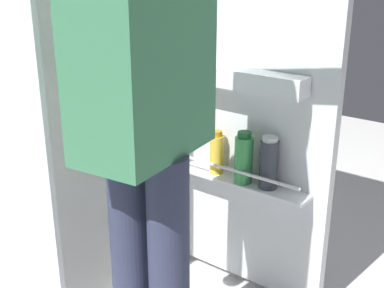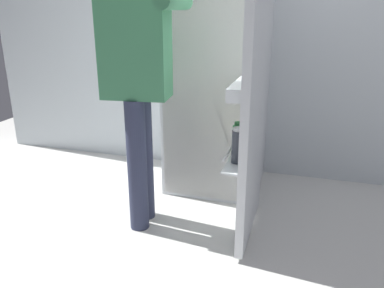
% 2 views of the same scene
% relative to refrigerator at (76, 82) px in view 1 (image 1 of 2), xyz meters
% --- Properties ---
extents(refrigerator, '(0.73, 1.33, 1.72)m').
position_rel_refrigerator_xyz_m(refrigerator, '(0.00, 0.00, 0.00)').
color(refrigerator, silver).
rests_on(refrigerator, ground_plane).
extents(person, '(0.57, 0.67, 1.66)m').
position_rel_refrigerator_xyz_m(person, '(-0.33, -0.68, 0.13)').
color(person, '#2D334C').
rests_on(person, ground_plane).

